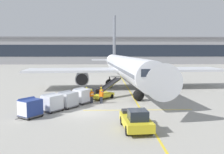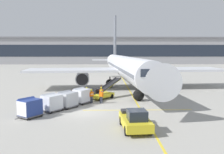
{
  "view_description": "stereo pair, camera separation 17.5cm",
  "coord_description": "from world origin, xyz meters",
  "px_view_note": "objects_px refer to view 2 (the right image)",
  "views": [
    {
      "loc": [
        2.23,
        -25.21,
        6.49
      ],
      "look_at": [
        3.11,
        6.87,
        3.02
      ],
      "focal_mm": 39.01,
      "sensor_mm": 36.0,
      "label": 1
    },
    {
      "loc": [
        2.4,
        -25.21,
        6.49
      ],
      "look_at": [
        3.11,
        6.87,
        3.02
      ],
      "focal_mm": 39.01,
      "sensor_mm": 36.0,
      "label": 2
    }
  ],
  "objects_px": {
    "baggage_cart_lead": "(82,95)",
    "baggage_cart_fourth": "(30,107)",
    "baggage_cart_second": "(68,99)",
    "belt_loader": "(103,93)",
    "pushback_tug": "(135,120)",
    "ground_crew_wingwalker": "(87,93)",
    "ground_crew_by_loader": "(101,95)",
    "ground_crew_marshaller": "(92,95)",
    "baggage_cart_third": "(52,102)",
    "safety_cone_engine_keepout": "(101,87)",
    "ground_crew_by_carts": "(101,93)",
    "safety_cone_wingtip": "(85,91)",
    "parked_airplane": "(126,67)"
  },
  "relations": [
    {
      "from": "pushback_tug",
      "to": "ground_crew_wingwalker",
      "type": "height_order",
      "value": "pushback_tug"
    },
    {
      "from": "parked_airplane",
      "to": "baggage_cart_lead",
      "type": "height_order",
      "value": "parked_airplane"
    },
    {
      "from": "ground_crew_by_loader",
      "to": "ground_crew_by_carts",
      "type": "bearing_deg",
      "value": 91.16
    },
    {
      "from": "belt_loader",
      "to": "baggage_cart_second",
      "type": "distance_m",
      "value": 6.64
    },
    {
      "from": "baggage_cart_fourth",
      "to": "ground_crew_wingwalker",
      "type": "distance_m",
      "value": 9.44
    },
    {
      "from": "pushback_tug",
      "to": "ground_crew_marshaller",
      "type": "bearing_deg",
      "value": 112.16
    },
    {
      "from": "baggage_cart_third",
      "to": "pushback_tug",
      "type": "bearing_deg",
      "value": -37.38
    },
    {
      "from": "baggage_cart_third",
      "to": "baggage_cart_fourth",
      "type": "relative_size",
      "value": 1.0
    },
    {
      "from": "parked_airplane",
      "to": "ground_crew_marshaller",
      "type": "bearing_deg",
      "value": -112.95
    },
    {
      "from": "ground_crew_by_carts",
      "to": "belt_loader",
      "type": "bearing_deg",
      "value": 76.04
    },
    {
      "from": "belt_loader",
      "to": "safety_cone_wingtip",
      "type": "bearing_deg",
      "value": 124.78
    },
    {
      "from": "baggage_cart_second",
      "to": "ground_crew_by_loader",
      "type": "xyz_separation_m",
      "value": [
        3.81,
        2.18,
        -0.0
      ]
    },
    {
      "from": "safety_cone_wingtip",
      "to": "ground_crew_by_carts",
      "type": "bearing_deg",
      "value": -62.89
    },
    {
      "from": "ground_crew_wingwalker",
      "to": "safety_cone_wingtip",
      "type": "height_order",
      "value": "ground_crew_wingwalker"
    },
    {
      "from": "safety_cone_engine_keepout",
      "to": "baggage_cart_third",
      "type": "bearing_deg",
      "value": -107.79
    },
    {
      "from": "ground_crew_by_carts",
      "to": "ground_crew_wingwalker",
      "type": "xyz_separation_m",
      "value": [
        -1.91,
        -0.22,
        0.0
      ]
    },
    {
      "from": "pushback_tug",
      "to": "safety_cone_engine_keepout",
      "type": "relative_size",
      "value": 6.49
    },
    {
      "from": "baggage_cart_third",
      "to": "baggage_cart_fourth",
      "type": "xyz_separation_m",
      "value": [
        -1.61,
        -2.32,
        0.0
      ]
    },
    {
      "from": "baggage_cart_lead",
      "to": "ground_crew_wingwalker",
      "type": "height_order",
      "value": "baggage_cart_lead"
    },
    {
      "from": "belt_loader",
      "to": "safety_cone_wingtip",
      "type": "distance_m",
      "value": 5.04
    },
    {
      "from": "ground_crew_wingwalker",
      "to": "safety_cone_wingtip",
      "type": "relative_size",
      "value": 2.57
    },
    {
      "from": "parked_airplane",
      "to": "baggage_cart_third",
      "type": "xyz_separation_m",
      "value": [
        -9.24,
        -16.36,
        -2.65
      ]
    },
    {
      "from": "ground_crew_by_carts",
      "to": "parked_airplane",
      "type": "bearing_deg",
      "value": 68.82
    },
    {
      "from": "baggage_cart_third",
      "to": "pushback_tug",
      "type": "relative_size",
      "value": 0.59
    },
    {
      "from": "safety_cone_engine_keepout",
      "to": "safety_cone_wingtip",
      "type": "distance_m",
      "value": 5.02
    },
    {
      "from": "parked_airplane",
      "to": "pushback_tug",
      "type": "xyz_separation_m",
      "value": [
        -0.98,
        -22.67,
        -2.82
      ]
    },
    {
      "from": "belt_loader",
      "to": "ground_crew_marshaller",
      "type": "height_order",
      "value": "belt_loader"
    },
    {
      "from": "baggage_cart_fourth",
      "to": "safety_cone_wingtip",
      "type": "height_order",
      "value": "baggage_cart_fourth"
    },
    {
      "from": "baggage_cart_lead",
      "to": "pushback_tug",
      "type": "distance_m",
      "value": 11.57
    },
    {
      "from": "ground_crew_marshaller",
      "to": "ground_crew_wingwalker",
      "type": "distance_m",
      "value": 1.83
    },
    {
      "from": "parked_airplane",
      "to": "ground_crew_by_loader",
      "type": "xyz_separation_m",
      "value": [
        -3.99,
        -12.52,
        -2.65
      ]
    },
    {
      "from": "safety_cone_wingtip",
      "to": "ground_crew_marshaller",
      "type": "bearing_deg",
      "value": -78.37
    },
    {
      "from": "baggage_cart_second",
      "to": "safety_cone_engine_keepout",
      "type": "xyz_separation_m",
      "value": [
        3.53,
        13.82,
        -0.66
      ]
    },
    {
      "from": "pushback_tug",
      "to": "ground_crew_by_loader",
      "type": "relative_size",
      "value": 2.61
    },
    {
      "from": "baggage_cart_fourth",
      "to": "ground_crew_marshaller",
      "type": "distance_m",
      "value": 8.53
    },
    {
      "from": "pushback_tug",
      "to": "ground_crew_wingwalker",
      "type": "bearing_deg",
      "value": 112.39
    },
    {
      "from": "ground_crew_by_carts",
      "to": "pushback_tug",
      "type": "bearing_deg",
      "value": -76.04
    },
    {
      "from": "ground_crew_marshaller",
      "to": "pushback_tug",
      "type": "bearing_deg",
      "value": -67.84
    },
    {
      "from": "baggage_cart_lead",
      "to": "belt_loader",
      "type": "bearing_deg",
      "value": 49.18
    },
    {
      "from": "baggage_cart_lead",
      "to": "baggage_cart_fourth",
      "type": "bearing_deg",
      "value": -125.49
    },
    {
      "from": "belt_loader",
      "to": "ground_crew_by_loader",
      "type": "distance_m",
      "value": 3.12
    },
    {
      "from": "ground_crew_by_loader",
      "to": "safety_cone_engine_keepout",
      "type": "bearing_deg",
      "value": 91.39
    },
    {
      "from": "baggage_cart_third",
      "to": "safety_cone_engine_keepout",
      "type": "xyz_separation_m",
      "value": [
        4.97,
        15.48,
        -0.66
      ]
    },
    {
      "from": "baggage_cart_fourth",
      "to": "ground_crew_by_loader",
      "type": "xyz_separation_m",
      "value": [
        6.86,
        6.17,
        -0.0
      ]
    },
    {
      "from": "baggage_cart_fourth",
      "to": "ground_crew_by_loader",
      "type": "distance_m",
      "value": 9.23
    },
    {
      "from": "pushback_tug",
      "to": "ground_crew_marshaller",
      "type": "height_order",
      "value": "pushback_tug"
    },
    {
      "from": "baggage_cart_second",
      "to": "baggage_cart_fourth",
      "type": "bearing_deg",
      "value": -127.45
    },
    {
      "from": "ground_crew_by_loader",
      "to": "ground_crew_wingwalker",
      "type": "relative_size",
      "value": 1.0
    },
    {
      "from": "pushback_tug",
      "to": "ground_crew_marshaller",
      "type": "distance_m",
      "value": 11.2
    },
    {
      "from": "ground_crew_marshaller",
      "to": "safety_cone_engine_keepout",
      "type": "xyz_separation_m",
      "value": [
        0.94,
        11.42,
        -0.66
      ]
    }
  ]
}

